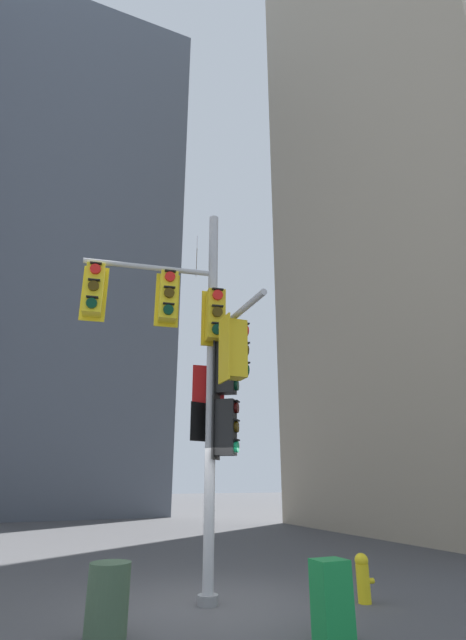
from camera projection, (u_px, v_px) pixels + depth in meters
name	position (u px, v px, depth m)	size (l,w,h in m)	color
ground	(208.00, 606.00, 7.47)	(120.00, 120.00, 0.00)	#474749
building_tower_right	(442.00, 135.00, 24.71)	(13.76, 13.76, 39.37)	tan
building_mid_block	(68.00, 256.00, 34.13)	(13.71, 13.71, 35.63)	#4C5460
signal_pole_assembly	(197.00, 352.00, 8.60)	(3.07, 3.15, 7.35)	#B2B2B5
fire_hydrant	(363.00, 577.00, 7.73)	(0.33, 0.23, 0.76)	yellow
newspaper_box	(332.00, 601.00, 5.85)	(0.45, 0.36, 0.97)	#198C3F
trash_bin	(108.00, 601.00, 5.94)	(0.55, 0.55, 0.91)	#3F593F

